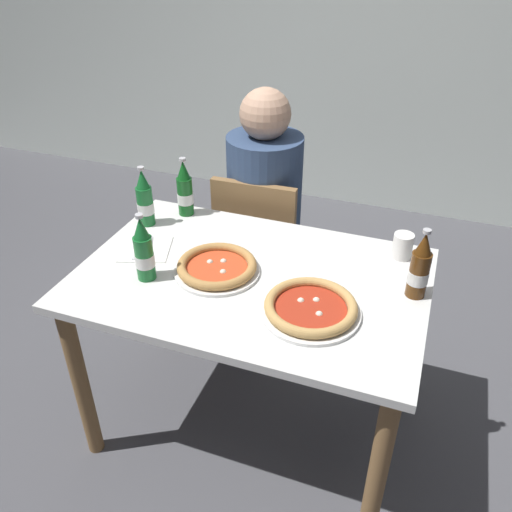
{
  "coord_description": "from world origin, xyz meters",
  "views": [
    {
      "loc": [
        0.53,
        -1.4,
        1.8
      ],
      "look_at": [
        0.0,
        0.05,
        0.8
      ],
      "focal_mm": 37.1,
      "sensor_mm": 36.0,
      "label": 1
    }
  ],
  "objects_px": {
    "pizza_margherita_near": "(217,267)",
    "pizza_marinara_far": "(311,308)",
    "chair_behind_table": "(261,245)",
    "diner_seated": "(264,221)",
    "beer_bottle_left": "(144,252)",
    "paper_cup": "(403,246)",
    "beer_bottle_center": "(420,268)",
    "beer_bottle_extra": "(145,201)",
    "beer_bottle_right": "(185,191)",
    "napkin_with_cutlery": "(146,249)",
    "dining_table_main": "(251,302)"
  },
  "relations": [
    {
      "from": "pizza_margherita_near",
      "to": "pizza_marinara_far",
      "type": "relative_size",
      "value": 0.95
    },
    {
      "from": "chair_behind_table",
      "to": "diner_seated",
      "type": "relative_size",
      "value": 0.7
    },
    {
      "from": "beer_bottle_left",
      "to": "paper_cup",
      "type": "relative_size",
      "value": 2.6
    },
    {
      "from": "chair_behind_table",
      "to": "beer_bottle_center",
      "type": "height_order",
      "value": "beer_bottle_center"
    },
    {
      "from": "beer_bottle_extra",
      "to": "pizza_marinara_far",
      "type": "bearing_deg",
      "value": -23.13
    },
    {
      "from": "pizza_margherita_near",
      "to": "beer_bottle_right",
      "type": "distance_m",
      "value": 0.47
    },
    {
      "from": "napkin_with_cutlery",
      "to": "beer_bottle_right",
      "type": "bearing_deg",
      "value": 86.81
    },
    {
      "from": "beer_bottle_right",
      "to": "pizza_marinara_far",
      "type": "bearing_deg",
      "value": -34.94
    },
    {
      "from": "beer_bottle_left",
      "to": "paper_cup",
      "type": "xyz_separation_m",
      "value": [
        0.81,
        0.43,
        -0.06
      ]
    },
    {
      "from": "beer_bottle_left",
      "to": "beer_bottle_right",
      "type": "distance_m",
      "value": 0.47
    },
    {
      "from": "napkin_with_cutlery",
      "to": "chair_behind_table",
      "type": "bearing_deg",
      "value": 66.98
    },
    {
      "from": "diner_seated",
      "to": "beer_bottle_extra",
      "type": "height_order",
      "value": "diner_seated"
    },
    {
      "from": "pizza_margherita_near",
      "to": "paper_cup",
      "type": "xyz_separation_m",
      "value": [
        0.59,
        0.32,
        0.03
      ]
    },
    {
      "from": "dining_table_main",
      "to": "beer_bottle_center",
      "type": "distance_m",
      "value": 0.59
    },
    {
      "from": "paper_cup",
      "to": "beer_bottle_right",
      "type": "bearing_deg",
      "value": 177.85
    },
    {
      "from": "beer_bottle_center",
      "to": "beer_bottle_left",
      "type": "bearing_deg",
      "value": -166.14
    },
    {
      "from": "pizza_margherita_near",
      "to": "beer_bottle_right",
      "type": "relative_size",
      "value": 1.22
    },
    {
      "from": "pizza_margherita_near",
      "to": "pizza_marinara_far",
      "type": "xyz_separation_m",
      "value": [
        0.37,
        -0.11,
        -0.0
      ]
    },
    {
      "from": "beer_bottle_center",
      "to": "dining_table_main",
      "type": "bearing_deg",
      "value": -171.41
    },
    {
      "from": "pizza_marinara_far",
      "to": "beer_bottle_right",
      "type": "height_order",
      "value": "beer_bottle_right"
    },
    {
      "from": "paper_cup",
      "to": "napkin_with_cutlery",
      "type": "bearing_deg",
      "value": -163.01
    },
    {
      "from": "beer_bottle_right",
      "to": "beer_bottle_left",
      "type": "bearing_deg",
      "value": -80.24
    },
    {
      "from": "diner_seated",
      "to": "chair_behind_table",
      "type": "bearing_deg",
      "value": -88.22
    },
    {
      "from": "chair_behind_table",
      "to": "paper_cup",
      "type": "xyz_separation_m",
      "value": [
        0.65,
        -0.31,
        0.32
      ]
    },
    {
      "from": "beer_bottle_center",
      "to": "beer_bottle_right",
      "type": "bearing_deg",
      "value": 165.4
    },
    {
      "from": "beer_bottle_center",
      "to": "pizza_marinara_far",
      "type": "bearing_deg",
      "value": -144.54
    },
    {
      "from": "paper_cup",
      "to": "beer_bottle_center",
      "type": "bearing_deg",
      "value": -71.72
    },
    {
      "from": "pizza_margherita_near",
      "to": "beer_bottle_center",
      "type": "bearing_deg",
      "value": 8.94
    },
    {
      "from": "beer_bottle_left",
      "to": "beer_bottle_center",
      "type": "distance_m",
      "value": 0.9
    },
    {
      "from": "pizza_margherita_near",
      "to": "diner_seated",
      "type": "bearing_deg",
      "value": 95.3
    },
    {
      "from": "dining_table_main",
      "to": "beer_bottle_center",
      "type": "xyz_separation_m",
      "value": [
        0.54,
        0.08,
        0.22
      ]
    },
    {
      "from": "beer_bottle_extra",
      "to": "paper_cup",
      "type": "xyz_separation_m",
      "value": [
        0.99,
        0.1,
        -0.06
      ]
    },
    {
      "from": "beer_bottle_right",
      "to": "napkin_with_cutlery",
      "type": "height_order",
      "value": "beer_bottle_right"
    },
    {
      "from": "diner_seated",
      "to": "paper_cup",
      "type": "bearing_deg",
      "value": -28.93
    },
    {
      "from": "pizza_margherita_near",
      "to": "napkin_with_cutlery",
      "type": "height_order",
      "value": "pizza_margherita_near"
    },
    {
      "from": "pizza_margherita_near",
      "to": "beer_bottle_extra",
      "type": "distance_m",
      "value": 0.47
    },
    {
      "from": "pizza_marinara_far",
      "to": "beer_bottle_center",
      "type": "relative_size",
      "value": 1.29
    },
    {
      "from": "dining_table_main",
      "to": "beer_bottle_extra",
      "type": "height_order",
      "value": "beer_bottle_extra"
    },
    {
      "from": "dining_table_main",
      "to": "chair_behind_table",
      "type": "distance_m",
      "value": 0.65
    },
    {
      "from": "chair_behind_table",
      "to": "diner_seated",
      "type": "height_order",
      "value": "diner_seated"
    },
    {
      "from": "napkin_with_cutlery",
      "to": "paper_cup",
      "type": "bearing_deg",
      "value": 16.99
    },
    {
      "from": "chair_behind_table",
      "to": "beer_bottle_right",
      "type": "relative_size",
      "value": 3.44
    },
    {
      "from": "beer_bottle_right",
      "to": "dining_table_main",
      "type": "bearing_deg",
      "value": -38.79
    },
    {
      "from": "beer_bottle_center",
      "to": "paper_cup",
      "type": "bearing_deg",
      "value": 108.28
    },
    {
      "from": "diner_seated",
      "to": "paper_cup",
      "type": "relative_size",
      "value": 12.73
    },
    {
      "from": "pizza_margherita_near",
      "to": "pizza_marinara_far",
      "type": "bearing_deg",
      "value": -16.37
    },
    {
      "from": "chair_behind_table",
      "to": "beer_bottle_right",
      "type": "height_order",
      "value": "beer_bottle_right"
    },
    {
      "from": "diner_seated",
      "to": "pizza_marinara_far",
      "type": "height_order",
      "value": "diner_seated"
    },
    {
      "from": "pizza_margherita_near",
      "to": "beer_bottle_left",
      "type": "distance_m",
      "value": 0.26
    },
    {
      "from": "diner_seated",
      "to": "beer_bottle_center",
      "type": "relative_size",
      "value": 4.89
    }
  ]
}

